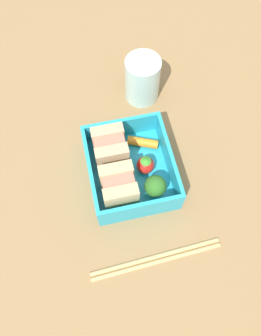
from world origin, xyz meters
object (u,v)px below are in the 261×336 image
object	(u,v)px
sandwich_left	(119,187)
broccoli_floret	(155,186)
carrot_stick_far_left	(143,142)
drinking_glass	(142,80)
chopstick_pair	(156,259)
sandwich_center_left	(110,149)
strawberry_far_left	(146,165)

from	to	relation	value
sandwich_left	broccoli_floret	xyz separation A→B (cm)	(-1.10, -5.64, -0.17)
carrot_stick_far_left	drinking_glass	size ratio (longest dim) A/B	0.60
carrot_stick_far_left	chopstick_pair	bearing A→B (deg)	172.81
sandwich_left	carrot_stick_far_left	xyz separation A→B (cm)	(8.18, -5.90, -2.23)
sandwich_center_left	chopstick_pair	world-z (taller)	sandwich_center_left
strawberry_far_left	carrot_stick_far_left	bearing A→B (deg)	-8.09
sandwich_center_left	drinking_glass	bearing A→B (deg)	-33.66
drinking_glass	carrot_stick_far_left	bearing A→B (deg)	167.35
strawberry_far_left	drinking_glass	world-z (taller)	drinking_glass
carrot_stick_far_left	strawberry_far_left	bearing A→B (deg)	171.91
sandwich_center_left	broccoli_floret	size ratio (longest dim) A/B	1.27
broccoli_floret	strawberry_far_left	size ratio (longest dim) A/B	1.33
chopstick_pair	broccoli_floret	bearing A→B (deg)	-12.13
broccoli_floret	sandwich_center_left	bearing A→B (deg)	35.01
sandwich_left	broccoli_floret	world-z (taller)	sandwich_left
broccoli_floret	carrot_stick_far_left	world-z (taller)	broccoli_floret
broccoli_floret	chopstick_pair	world-z (taller)	broccoli_floret
drinking_glass	chopstick_pair	bearing A→B (deg)	170.77
sandwich_left	strawberry_far_left	size ratio (longest dim) A/B	1.69
sandwich_center_left	carrot_stick_far_left	world-z (taller)	sandwich_center_left
carrot_stick_far_left	chopstick_pair	xyz separation A→B (cm)	(-19.57, 2.47, -1.64)
sandwich_center_left	chopstick_pair	xyz separation A→B (cm)	(-18.34, -3.43, -3.87)
sandwich_left	sandwich_center_left	bearing A→B (deg)	0.00
sandwich_center_left	drinking_glass	world-z (taller)	drinking_glass
strawberry_far_left	carrot_stick_far_left	world-z (taller)	strawberry_far_left
strawberry_far_left	broccoli_floret	bearing A→B (deg)	-174.51
sandwich_center_left	drinking_glass	distance (cm)	15.30
carrot_stick_far_left	chopstick_pair	size ratio (longest dim) A/B	0.26
sandwich_left	carrot_stick_far_left	distance (cm)	10.33
broccoli_floret	carrot_stick_far_left	size ratio (longest dim) A/B	0.89
sandwich_center_left	sandwich_left	bearing A→B (deg)	180.00
chopstick_pair	drinking_glass	size ratio (longest dim) A/B	2.34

